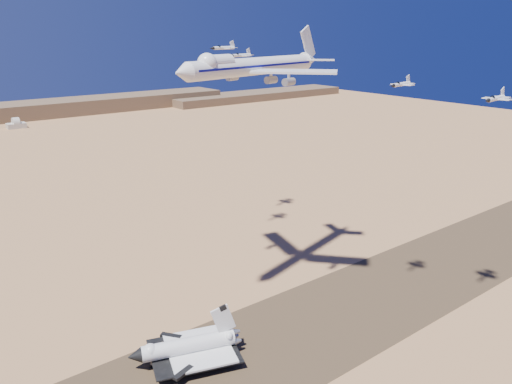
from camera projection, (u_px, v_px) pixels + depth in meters
ground at (248, 357)px, 161.45m from camera, size 1200.00×1200.00×0.00m
runway at (248, 357)px, 161.44m from camera, size 600.00×50.00×0.06m
ridgeline at (28, 113)px, 594.51m from camera, size 960.00×90.00×18.00m
shuttle at (188, 347)px, 158.34m from camera, size 36.45×29.15×17.76m
carrier_747 at (250, 67)px, 174.39m from camera, size 78.32×58.82×19.51m
crew_a at (220, 359)px, 158.69m from camera, size 0.51×0.70×1.77m
crew_b at (217, 362)px, 157.58m from camera, size 0.81×0.90×1.60m
crew_c at (228, 360)px, 158.36m from camera, size 1.17×1.18×1.88m
chase_jet_a at (401, 84)px, 165.75m from camera, size 13.94×7.89×3.51m
chase_jet_b at (495, 98)px, 159.03m from camera, size 15.81×8.78×3.95m
chase_jet_e at (223, 48)px, 217.99m from camera, size 15.46×8.76×3.89m
chase_jet_f at (241, 55)px, 245.54m from camera, size 16.35×9.46×4.16m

